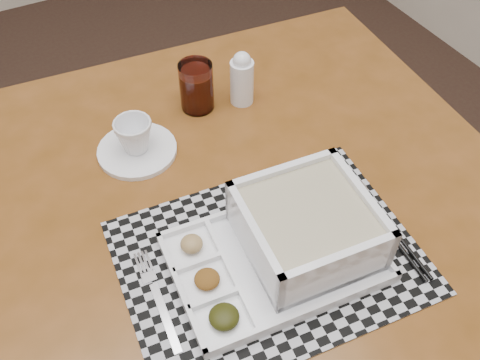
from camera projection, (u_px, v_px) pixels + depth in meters
name	position (u px, v px, depth m)	size (l,w,h in m)	color
dining_table	(239.00, 238.00, 0.98)	(1.10, 1.10, 0.77)	#5D3611
placemat	(269.00, 257.00, 0.85)	(0.46, 0.35, 0.00)	#AEAFB6
serving_tray	(298.00, 235.00, 0.83)	(0.34, 0.25, 0.10)	white
fork	(156.00, 297.00, 0.80)	(0.03, 0.19, 0.00)	silver
spoon	(360.00, 193.00, 0.94)	(0.04, 0.18, 0.01)	silver
chopsticks	(385.00, 223.00, 0.89)	(0.04, 0.24, 0.01)	black
saucer	(137.00, 150.00, 1.01)	(0.15, 0.15, 0.01)	white
cup	(134.00, 136.00, 0.98)	(0.07, 0.07, 0.07)	white
juice_glass	(197.00, 88.00, 1.07)	(0.07, 0.07, 0.10)	white
creamer_bottle	(242.00, 79.00, 1.07)	(0.05, 0.05, 0.12)	white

